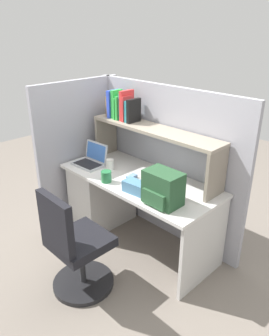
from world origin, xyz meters
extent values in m
plane|color=slate|center=(0.00, 0.00, 0.00)|extent=(8.00, 8.00, 0.00)
cube|color=silver|center=(0.00, 0.00, 0.71)|extent=(1.60, 0.70, 0.03)
cube|color=beige|center=(-0.55, 0.00, 0.35)|extent=(0.40, 0.64, 0.70)
cube|color=beige|center=(0.78, 0.00, 0.35)|extent=(0.03, 0.64, 0.70)
cube|color=#9E9EA8|center=(0.00, 0.38, 0.78)|extent=(1.84, 0.05, 1.55)
cube|color=#9E9EA8|center=(-0.85, -0.05, 0.78)|extent=(0.05, 1.06, 1.55)
cube|color=gray|center=(-0.70, 0.20, 0.94)|extent=(0.03, 0.28, 0.42)
cube|color=gray|center=(0.70, 0.20, 0.94)|extent=(0.03, 0.28, 0.42)
cube|color=gray|center=(0.00, 0.20, 1.17)|extent=(1.44, 0.28, 0.03)
cube|color=olive|center=(-0.60, 0.21, 1.28)|extent=(0.03, 0.14, 0.21)
cube|color=blue|center=(-0.56, 0.20, 1.32)|extent=(0.04, 0.17, 0.28)
cube|color=green|center=(-0.51, 0.20, 1.32)|extent=(0.04, 0.13, 0.28)
cube|color=green|center=(-0.47, 0.19, 1.29)|extent=(0.02, 0.15, 0.21)
cube|color=green|center=(-0.44, 0.19, 1.30)|extent=(0.03, 0.15, 0.23)
cube|color=teal|center=(-0.41, 0.21, 1.31)|extent=(0.02, 0.14, 0.26)
cube|color=red|center=(-0.37, 0.21, 1.33)|extent=(0.03, 0.17, 0.29)
cube|color=red|center=(-0.34, 0.19, 1.30)|extent=(0.02, 0.14, 0.25)
cube|color=teal|center=(-0.31, 0.21, 1.29)|extent=(0.04, 0.17, 0.21)
cube|color=black|center=(-0.26, 0.20, 1.29)|extent=(0.03, 0.17, 0.23)
cube|color=#B7BABF|center=(-0.57, -0.15, 0.74)|extent=(0.32, 0.24, 0.02)
cube|color=black|center=(-0.57, -0.16, 0.75)|extent=(0.28, 0.19, 0.00)
cube|color=#B7BABF|center=(-0.58, -0.04, 0.85)|extent=(0.31, 0.07, 0.20)
cube|color=#3F72CC|center=(-0.58, -0.04, 0.85)|extent=(0.27, 0.05, 0.17)
cube|color=#264C2D|center=(0.47, -0.19, 0.87)|extent=(0.30, 0.20, 0.28)
cube|color=#2B5734|center=(0.47, -0.29, 0.81)|extent=(0.22, 0.04, 0.13)
cube|color=#7299C6|center=(-0.04, -0.05, 0.75)|extent=(0.07, 0.11, 0.03)
cylinder|color=white|center=(-0.34, -0.06, 0.78)|extent=(0.08, 0.08, 0.11)
cube|color=teal|center=(0.18, -0.22, 0.78)|extent=(0.23, 0.14, 0.10)
cylinder|color=#26723F|center=(-0.15, -0.26, 0.78)|extent=(0.10, 0.10, 0.11)
cylinder|color=black|center=(0.09, -0.76, 0.02)|extent=(0.52, 0.52, 0.04)
cylinder|color=#262628|center=(0.09, -0.76, 0.24)|extent=(0.05, 0.05, 0.41)
cube|color=black|center=(0.09, -0.76, 0.45)|extent=(0.44, 0.44, 0.08)
cube|color=black|center=(0.09, -0.96, 0.71)|extent=(0.40, 0.07, 0.44)
camera|label=1|loc=(1.96, -1.97, 2.07)|focal=34.93mm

